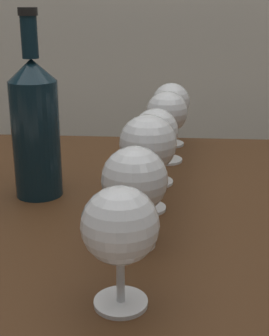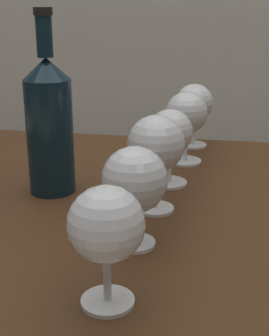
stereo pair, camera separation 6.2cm
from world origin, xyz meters
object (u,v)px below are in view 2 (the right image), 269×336
object	(u,v)px
wine_glass_amber	(156,146)
wine_glass_white	(106,226)
wine_glass_chardonnay	(170,133)
wine_glass_pinot	(186,115)
wine_bottle	(49,124)
wine_glass_merlot	(134,181)
wine_glass_port	(194,105)

from	to	relation	value
wine_glass_amber	wine_glass_white	bearing A→B (deg)	-93.74
wine_glass_chardonnay	wine_glass_pinot	xyz separation A→B (m)	(0.02, 0.13, 0.00)
wine_glass_chardonnay	wine_bottle	distance (m)	0.21
wine_glass_white	wine_bottle	bearing A→B (deg)	118.79
wine_glass_white	wine_glass_chardonnay	size ratio (longest dim) A/B	1.00
wine_glass_merlot	wine_glass_amber	distance (m)	0.12
wine_glass_amber	wine_glass_port	size ratio (longest dim) A/B	1.08
wine_glass_pinot	wine_glass_white	bearing A→B (deg)	-94.93
wine_glass_white	wine_bottle	world-z (taller)	wine_bottle
wine_glass_merlot	wine_glass_pinot	distance (m)	0.37
wine_glass_merlot	wine_glass_pinot	xyz separation A→B (m)	(0.04, 0.37, 0.01)
wine_glass_merlot	wine_glass_amber	size ratio (longest dim) A/B	0.90
wine_glass_amber	wine_glass_pinot	size ratio (longest dim) A/B	1.06
wine_glass_port	wine_bottle	xyz separation A→B (m)	(-0.22, -0.32, 0.02)
wine_glass_chardonnay	wine_glass_pinot	world-z (taller)	wine_glass_pinot
wine_glass_amber	wine_bottle	distance (m)	0.19
wine_glass_amber	wine_bottle	size ratio (longest dim) A/B	0.50
wine_glass_merlot	wine_glass_pinot	size ratio (longest dim) A/B	0.96
wine_glass_amber	wine_glass_port	distance (m)	0.37
wine_glass_chardonnay	wine_glass_merlot	bearing A→B (deg)	-94.82
wine_glass_white	wine_glass_merlot	distance (m)	0.14
wine_glass_white	wine_glass_amber	world-z (taller)	wine_glass_amber
wine_glass_pinot	wine_glass_amber	bearing A→B (deg)	-96.15
wine_glass_merlot	wine_glass_amber	xyz separation A→B (m)	(0.01, 0.12, 0.01)
wine_glass_chardonnay	wine_bottle	size ratio (longest dim) A/B	0.45
wine_glass_pinot	wine_bottle	bearing A→B (deg)	-137.22
wine_glass_chardonnay	wine_glass_amber	bearing A→B (deg)	-94.02
wine_glass_white	wine_glass_merlot	size ratio (longest dim) A/B	0.99
wine_glass_amber	wine_glass_pinot	world-z (taller)	wine_glass_amber
wine_glass_merlot	wine_glass_chardonnay	world-z (taller)	wine_glass_merlot
wine_glass_merlot	wine_bottle	xyz separation A→B (m)	(-0.17, 0.17, 0.03)
wine_glass_white	wine_glass_amber	distance (m)	0.26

